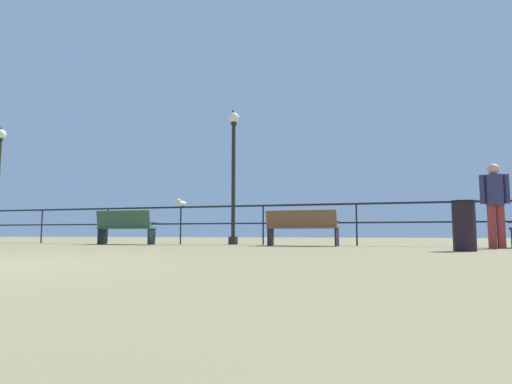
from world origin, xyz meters
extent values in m
cube|color=black|center=(0.00, 8.63, 1.07)|extent=(22.44, 0.05, 0.05)
cube|color=black|center=(0.00, 8.63, 0.59)|extent=(22.44, 0.04, 0.04)
cylinder|color=black|center=(-6.23, 8.63, 0.54)|extent=(0.04, 0.04, 1.07)
cylinder|color=black|center=(-3.74, 8.63, 0.54)|extent=(0.04, 0.04, 1.07)
cylinder|color=black|center=(-1.25, 8.63, 0.54)|extent=(0.04, 0.04, 1.07)
cylinder|color=black|center=(1.25, 8.63, 0.54)|extent=(0.04, 0.04, 1.07)
cylinder|color=black|center=(3.74, 8.63, 0.54)|extent=(0.04, 0.04, 1.07)
cylinder|color=black|center=(6.23, 8.63, 0.54)|extent=(0.04, 0.04, 1.07)
cube|color=#305239|center=(-2.68, 8.07, 0.47)|extent=(1.69, 0.49, 0.05)
cube|color=#305239|center=(-2.67, 7.88, 0.72)|extent=(1.68, 0.20, 0.50)
cube|color=black|center=(-1.88, 8.10, 0.23)|extent=(0.06, 0.38, 0.47)
cube|color=black|center=(-1.89, 8.26, 0.61)|extent=(0.05, 0.30, 0.04)
cube|color=black|center=(-3.48, 8.04, 0.23)|extent=(0.06, 0.38, 0.47)
cube|color=black|center=(-3.48, 8.20, 0.61)|extent=(0.05, 0.30, 0.04)
cube|color=brown|center=(2.45, 8.07, 0.46)|extent=(1.80, 0.57, 0.05)
cube|color=brown|center=(2.44, 7.84, 0.68)|extent=(1.78, 0.20, 0.43)
cube|color=black|center=(3.30, 8.04, 0.23)|extent=(0.06, 0.45, 0.46)
cube|color=black|center=(3.31, 8.24, 0.60)|extent=(0.05, 0.35, 0.04)
cube|color=black|center=(1.60, 8.11, 0.23)|extent=(0.06, 0.45, 0.46)
cube|color=black|center=(1.61, 8.30, 0.60)|extent=(0.05, 0.35, 0.04)
cube|color=black|center=(7.15, 8.22, 0.56)|extent=(0.06, 0.34, 0.04)
cylinder|color=black|center=(-8.43, 8.88, 3.60)|extent=(0.15, 0.15, 0.06)
sphere|color=silver|center=(-8.43, 8.88, 3.80)|extent=(0.34, 0.34, 0.34)
cone|color=black|center=(-8.43, 8.88, 4.02)|extent=(0.12, 0.12, 0.10)
cylinder|color=black|center=(0.28, 8.88, 0.11)|extent=(0.27, 0.27, 0.22)
cylinder|color=black|center=(0.28, 8.88, 1.85)|extent=(0.11, 0.11, 3.25)
cylinder|color=black|center=(0.28, 8.88, 3.50)|extent=(0.18, 0.18, 0.06)
sphere|color=silver|center=(0.28, 8.88, 3.69)|extent=(0.31, 0.31, 0.31)
cone|color=black|center=(0.28, 8.88, 3.89)|extent=(0.14, 0.14, 0.10)
cylinder|color=#9E3131|center=(6.77, 7.46, 0.45)|extent=(0.16, 0.16, 0.90)
cylinder|color=#9E3131|center=(6.60, 7.46, 0.45)|extent=(0.16, 0.16, 0.90)
cylinder|color=#323057|center=(6.68, 7.46, 1.23)|extent=(0.34, 0.34, 0.65)
cylinder|color=#323057|center=(6.91, 7.46, 1.25)|extent=(0.12, 0.12, 0.61)
cylinder|color=#323057|center=(6.45, 7.45, 1.25)|extent=(0.12, 0.12, 0.61)
sphere|color=tan|center=(6.68, 7.46, 1.67)|extent=(0.23, 0.23, 0.23)
ellipsoid|color=silver|center=(-1.21, 8.63, 1.18)|extent=(0.29, 0.34, 0.16)
ellipsoid|color=gray|center=(-1.21, 8.63, 1.20)|extent=(0.24, 0.29, 0.06)
sphere|color=silver|center=(-1.28, 8.52, 1.25)|extent=(0.13, 0.13, 0.13)
cone|color=gold|center=(-1.32, 8.44, 1.25)|extent=(0.07, 0.07, 0.05)
cube|color=gray|center=(-1.14, 8.78, 1.19)|extent=(0.11, 0.12, 0.02)
cylinder|color=black|center=(5.79, 5.69, 0.43)|extent=(0.38, 0.38, 0.86)
cylinder|color=black|center=(5.79, 5.69, 0.88)|extent=(0.40, 0.40, 0.04)
camera|label=1|loc=(4.51, -2.65, 0.32)|focal=30.12mm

